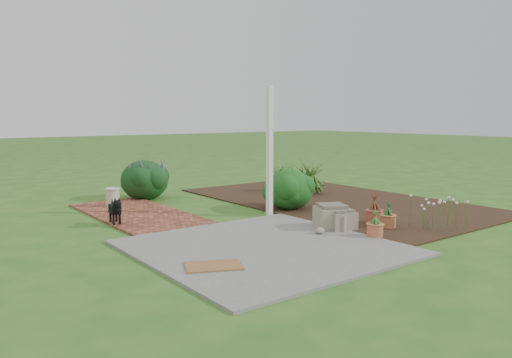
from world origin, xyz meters
TOP-DOWN VIEW (x-y plane):
  - ground at (0.00, 0.00)m, footprint 80.00×80.00m
  - concrete_patio at (-1.25, -1.75)m, footprint 3.50×3.50m
  - brick_path at (-1.70, 1.75)m, footprint 1.60×3.50m
  - garden_bed at (2.50, 0.50)m, footprint 4.00×7.00m
  - veranda_post at (0.30, 0.10)m, footprint 0.10×0.10m
  - stone_trough_near at (0.48, -1.59)m, footprint 0.48×0.48m
  - stone_trough_mid at (0.48, -1.60)m, footprint 0.54×0.54m
  - stone_trough_far at (0.42, -1.46)m, footprint 0.68×0.68m
  - coir_doormat at (-2.38, -2.15)m, footprint 0.84×0.71m
  - black_dog at (-2.42, 1.04)m, footprint 0.21×0.52m
  - cream_ceramic_urn at (-1.81, 2.76)m, footprint 0.34×0.34m
  - evergreen_shrub at (1.03, 0.35)m, footprint 0.98×0.98m
  - agapanthus_clump_back at (2.68, 1.53)m, footprint 1.30×1.30m
  - agapanthus_clump_front at (2.45, 2.28)m, footprint 0.99×0.99m
  - pink_flower_patch at (1.83, -2.50)m, footprint 0.95×0.95m
  - terracotta_pot_bronze at (1.32, -1.63)m, footprint 0.38×0.38m
  - terracotta_pot_small_left at (1.25, -1.99)m, footprint 0.29×0.29m
  - terracotta_pot_small_right at (0.52, -2.31)m, footprint 0.26×0.26m
  - purple_flowering_bush at (-0.78, 3.42)m, footprint 1.45×1.45m

SIDE VIEW (x-z plane):
  - ground at x=0.00m, z-range 0.00..0.00m
  - garden_bed at x=2.50m, z-range 0.00..0.03m
  - concrete_patio at x=-1.25m, z-range 0.00..0.04m
  - brick_path at x=-1.70m, z-range 0.00..0.04m
  - coir_doormat at x=-2.38m, z-range 0.04..0.06m
  - terracotta_pot_small_left at x=1.25m, z-range 0.03..0.24m
  - terracotta_pot_small_right at x=0.52m, z-range 0.03..0.24m
  - terracotta_pot_bronze at x=1.32m, z-range 0.03..0.27m
  - stone_trough_near at x=0.48m, z-range 0.04..0.30m
  - stone_trough_mid at x=0.48m, z-range 0.04..0.33m
  - stone_trough_far at x=0.42m, z-range 0.04..0.38m
  - cream_ceramic_urn at x=-1.81m, z-range 0.04..0.41m
  - black_dog at x=-2.42m, z-range 0.08..0.53m
  - pink_flower_patch at x=1.83m, z-range 0.03..0.60m
  - agapanthus_clump_front at x=2.45m, z-range 0.03..0.84m
  - evergreen_shrub at x=1.03m, z-range 0.03..0.86m
  - purple_flowering_bush at x=-0.78m, z-range 0.00..0.93m
  - agapanthus_clump_back at x=2.68m, z-range 0.03..1.02m
  - veranda_post at x=0.30m, z-range 0.00..2.50m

